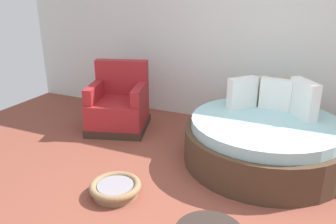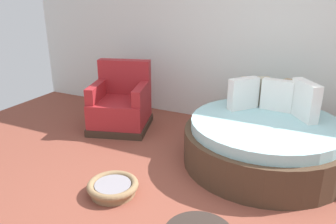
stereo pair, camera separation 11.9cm
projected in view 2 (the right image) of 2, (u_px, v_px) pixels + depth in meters
ground_plane at (204, 219)px, 3.03m from camera, size 8.00×8.00×0.02m
back_wall at (269, 34)px, 4.58m from camera, size 8.00×0.12×2.67m
round_daybed at (265, 140)px, 3.88m from camera, size 1.82×1.82×0.96m
red_armchair at (121, 105)px, 4.87m from camera, size 1.00×1.00×0.94m
pet_basket at (113, 187)px, 3.35m from camera, size 0.51×0.51×0.13m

